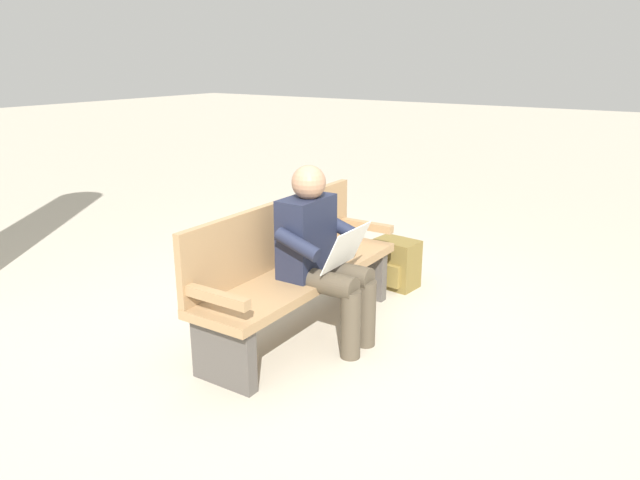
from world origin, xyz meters
The scene contains 4 objects.
ground_plane centered at (0.00, 0.00, 0.00)m, with size 40.00×40.00×0.00m, color #B7AD99.
bench_near centered at (0.00, -0.07, 0.46)m, with size 1.81×0.51×0.90m.
person_seated centered at (0.02, 0.16, 0.63)m, with size 0.58×0.58×1.18m.
backpack centered at (-1.13, 0.13, 0.20)m, with size 0.31×0.37×0.40m.
Camera 1 is at (3.02, 2.18, 1.83)m, focal length 33.26 mm.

